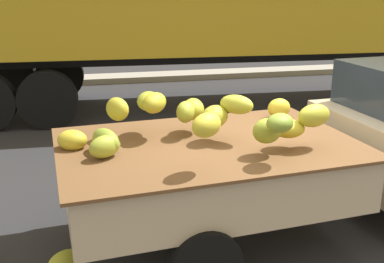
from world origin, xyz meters
name	(u,v)px	position (x,y,z in m)	size (l,w,h in m)	color
ground	(278,229)	(0.00, 0.00, 0.00)	(220.00, 220.00, 0.00)	#28282B
curb_strip	(159,77)	(0.00, 8.58, 0.08)	(80.00, 0.80, 0.16)	gray
pickup_truck	(376,141)	(1.18, 0.13, 0.89)	(5.26, 2.29, 1.70)	#CCB793
fallen_banana_bunch_near_tailgate	(65,262)	(-2.25, -0.32, 0.11)	(0.34, 0.24, 0.22)	#A7A92B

